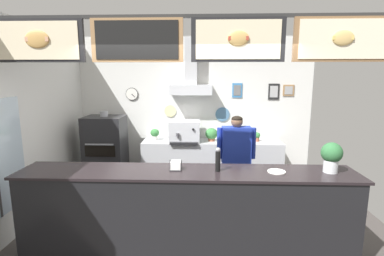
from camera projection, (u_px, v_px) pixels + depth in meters
The scene contains 16 objects.
ground_plane at pixel (189, 234), 3.98m from camera, with size 5.74×5.74×0.00m, color #3F3A38.
back_wall_assembly at pixel (194, 105), 5.80m from camera, with size 4.79×2.74×2.93m.
left_wall_with_window at pixel (8, 129), 3.81m from camera, with size 0.15×4.63×2.93m.
service_counter at pixel (187, 215), 3.40m from camera, with size 3.88×0.61×1.08m.
back_prep_counter at pixel (212, 163), 5.78m from camera, with size 2.73×0.57×0.88m.
pizza_oven at pixel (106, 153), 5.53m from camera, with size 0.73×0.64×1.50m.
shop_worker at pixel (236, 162), 4.51m from camera, with size 0.60×0.23×1.55m.
espresso_machine at pixel (185, 131), 5.65m from camera, with size 0.59×0.56×0.41m.
potted_thyme at pixel (155, 134), 5.75m from camera, with size 0.18×0.18×0.23m.
potted_basil at pixel (240, 134), 5.62m from camera, with size 0.23×0.23×0.27m.
potted_rosemary at pixel (211, 134), 5.68m from camera, with size 0.24×0.24×0.26m.
potted_sage at pixel (257, 136), 5.66m from camera, with size 0.13×0.13×0.18m.
napkin_holder at pixel (176, 166), 3.34m from camera, with size 0.14×0.13×0.12m.
condiment_plate at pixel (276, 172), 3.26m from camera, with size 0.20×0.20×0.01m.
basil_vase at pixel (331, 156), 3.23m from camera, with size 0.23×0.23×0.34m.
pepper_grinder at pixel (218, 160), 3.27m from camera, with size 0.06×0.06×0.28m.
Camera 1 is at (0.18, -3.65, 2.15)m, focal length 26.99 mm.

